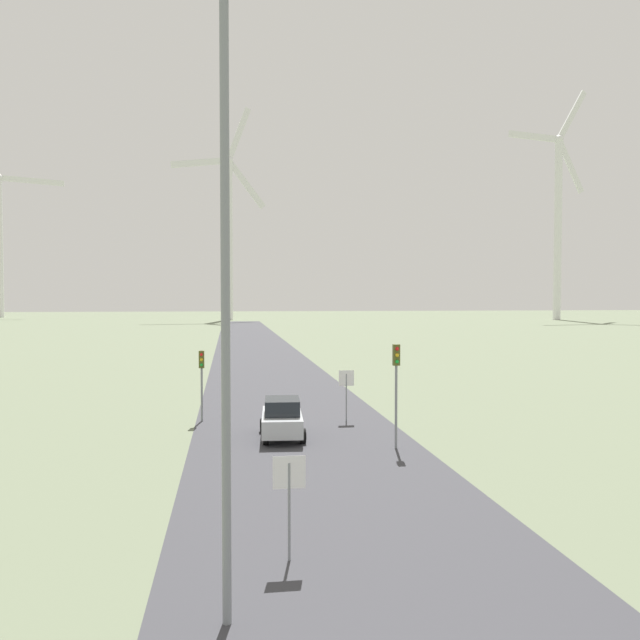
{
  "coord_description": "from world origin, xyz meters",
  "views": [
    {
      "loc": [
        -3.25,
        -5.55,
        6.42
      ],
      "look_at": [
        0.0,
        16.8,
        5.63
      ],
      "focal_mm": 35.0,
      "sensor_mm": 36.0,
      "label": 1
    }
  ],
  "objects": [
    {
      "name": "road_surface",
      "position": [
        0.0,
        48.0,
        0.0
      ],
      "size": [
        10.0,
        240.0,
        0.01
      ],
      "color": "#38383D",
      "rests_on": "ground"
    },
    {
      "name": "streetlamp",
      "position": [
        -3.33,
        6.65,
        7.56
      ],
      "size": [
        2.96,
        0.32,
        12.48
      ],
      "color": "gray",
      "rests_on": "ground"
    },
    {
      "name": "stop_sign_near",
      "position": [
        -1.84,
        9.41,
        1.81
      ],
      "size": [
        0.81,
        0.07,
        2.59
      ],
      "color": "gray",
      "rests_on": "ground"
    },
    {
      "name": "stop_sign_far",
      "position": [
        2.76,
        26.23,
        1.86
      ],
      "size": [
        0.81,
        0.07,
        2.66
      ],
      "color": "gray",
      "rests_on": "ground"
    },
    {
      "name": "traffic_light_post_near_left",
      "position": [
        -4.7,
        27.24,
        2.71
      ],
      "size": [
        0.28,
        0.34,
        3.69
      ],
      "color": "gray",
      "rests_on": "ground"
    },
    {
      "name": "traffic_light_post_near_right",
      "position": [
        3.76,
        20.09,
        3.25
      ],
      "size": [
        0.28,
        0.34,
        4.46
      ],
      "color": "gray",
      "rests_on": "ground"
    },
    {
      "name": "car_approaching",
      "position": [
        -0.89,
        22.82,
        0.91
      ],
      "size": [
        2.08,
        4.22,
        1.83
      ],
      "color": "#B7BCC1",
      "rests_on": "ground"
    },
    {
      "name": "wind_turbine_left",
      "position": [
        -3.3,
        179.8,
        28.31
      ],
      "size": [
        27.22,
        7.7,
        62.69
      ],
      "color": "white",
      "rests_on": "ground"
    },
    {
      "name": "wind_turbine_center",
      "position": [
        93.01,
        167.31,
        31.73
      ],
      "size": [
        26.51,
        5.15,
        68.31
      ],
      "color": "white",
      "rests_on": "ground"
    }
  ]
}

